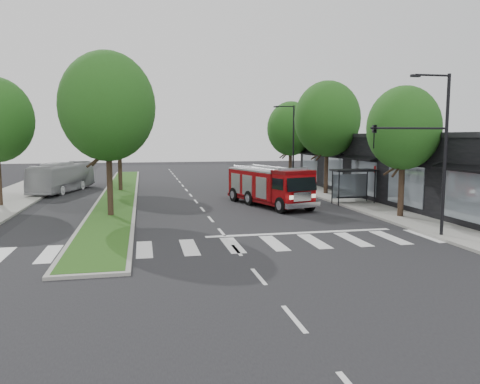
# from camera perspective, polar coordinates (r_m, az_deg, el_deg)

# --- Properties ---
(ground) EXTENTS (140.00, 140.00, 0.00)m
(ground) POSITION_cam_1_polar(r_m,az_deg,el_deg) (24.66, -2.25, -4.94)
(ground) COLOR black
(ground) RESTS_ON ground
(sidewalk_right) EXTENTS (5.00, 80.00, 0.15)m
(sidewalk_right) POSITION_cam_1_polar(r_m,az_deg,el_deg) (37.94, 14.07, -0.90)
(sidewalk_right) COLOR gray
(sidewalk_right) RESTS_ON ground
(median) EXTENTS (3.00, 50.00, 0.15)m
(median) POSITION_cam_1_polar(r_m,az_deg,el_deg) (42.15, -14.45, -0.16)
(median) COLOR gray
(median) RESTS_ON ground
(storefront_row) EXTENTS (8.00, 30.00, 5.00)m
(storefront_row) POSITION_cam_1_polar(r_m,az_deg,el_deg) (39.88, 20.01, 2.76)
(storefront_row) COLOR black
(storefront_row) RESTS_ON ground
(bus_shelter) EXTENTS (3.20, 1.60, 2.61)m
(bus_shelter) POSITION_cam_1_polar(r_m,az_deg,el_deg) (35.51, 13.57, 1.79)
(bus_shelter) COLOR black
(bus_shelter) RESTS_ON ground
(tree_right_near) EXTENTS (4.40, 4.40, 8.05)m
(tree_right_near) POSITION_cam_1_polar(r_m,az_deg,el_deg) (30.11, 19.32, 7.35)
(tree_right_near) COLOR black
(tree_right_near) RESTS_ON ground
(tree_right_mid) EXTENTS (5.60, 5.60, 9.72)m
(tree_right_mid) POSITION_cam_1_polar(r_m,az_deg,el_deg) (40.89, 10.59, 8.73)
(tree_right_mid) COLOR black
(tree_right_mid) RESTS_ON ground
(tree_right_far) EXTENTS (5.00, 5.00, 8.73)m
(tree_right_far) POSITION_cam_1_polar(r_m,az_deg,el_deg) (50.27, 6.20, 7.67)
(tree_right_far) COLOR black
(tree_right_far) RESTS_ON ground
(tree_median_near) EXTENTS (5.80, 5.80, 10.16)m
(tree_median_near) POSITION_cam_1_polar(r_m,az_deg,el_deg) (29.94, -15.88, 9.98)
(tree_median_near) COLOR black
(tree_median_near) RESTS_ON ground
(tree_median_far) EXTENTS (5.60, 5.60, 9.72)m
(tree_median_far) POSITION_cam_1_polar(r_m,az_deg,el_deg) (43.89, -14.59, 8.49)
(tree_median_far) COLOR black
(tree_median_far) RESTS_ON ground
(streetlight_right_near) EXTENTS (4.08, 0.22, 8.00)m
(streetlight_right_near) POSITION_cam_1_polar(r_m,az_deg,el_deg) (24.45, 22.10, 5.49)
(streetlight_right_near) COLOR black
(streetlight_right_near) RESTS_ON ground
(streetlight_right_far) EXTENTS (2.11, 0.20, 8.00)m
(streetlight_right_far) POSITION_cam_1_polar(r_m,az_deg,el_deg) (46.11, 6.35, 6.07)
(streetlight_right_far) COLOR black
(streetlight_right_far) RESTS_ON ground
(fire_engine) EXTENTS (4.87, 8.85, 2.94)m
(fire_engine) POSITION_cam_1_polar(r_m,az_deg,el_deg) (33.87, 3.58, 0.67)
(fire_engine) COLOR #560406
(fire_engine) RESTS_ON ground
(city_bus) EXTENTS (4.69, 9.97, 2.70)m
(city_bus) POSITION_cam_1_polar(r_m,az_deg,el_deg) (45.37, -20.79, 1.71)
(city_bus) COLOR #AFB0B4
(city_bus) RESTS_ON ground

